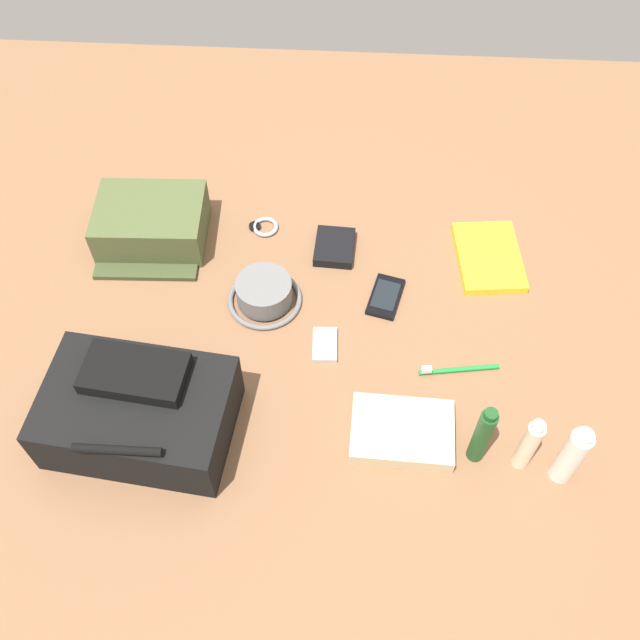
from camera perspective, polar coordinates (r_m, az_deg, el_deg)
name	(u,v)px	position (r m, az deg, el deg)	size (l,w,h in m)	color
ground_plane	(320,334)	(1.57, 0.00, -1.09)	(2.64, 2.02, 0.02)	brown
backpack	(139,411)	(1.43, -14.18, -6.99)	(0.37, 0.27, 0.16)	black
toiletry_pouch	(151,224)	(1.74, -13.23, 7.42)	(0.26, 0.24, 0.10)	#47512D
bucket_hat	(264,294)	(1.59, -4.44, 2.10)	(0.17, 0.17, 0.06)	slate
toothpaste_tube	(571,456)	(1.41, 19.30, -10.12)	(0.04, 0.04, 0.17)	white
lotion_bottle	(529,445)	(1.40, 16.20, -9.49)	(0.03, 0.03, 0.16)	beige
shampoo_bottle	(482,435)	(1.38, 12.74, -8.92)	(0.03, 0.03, 0.17)	#19471E
paperback_novel	(489,257)	(1.72, 13.22, 4.85)	(0.16, 0.22, 0.02)	yellow
cell_phone	(385,297)	(1.62, 5.21, 1.85)	(0.09, 0.13, 0.01)	black
media_player	(325,344)	(1.54, 0.39, -1.94)	(0.06, 0.09, 0.01)	#B7B7BC
wristwatch	(264,227)	(1.75, -4.47, 7.37)	(0.07, 0.06, 0.01)	#99999E
toothbrush	(454,370)	(1.53, 10.61, -3.88)	(0.17, 0.04, 0.02)	#198C33
wallet	(334,247)	(1.69, 1.15, 5.80)	(0.09, 0.11, 0.02)	black
folded_towel	(402,432)	(1.43, 6.52, -8.80)	(0.20, 0.14, 0.04)	#C6B289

